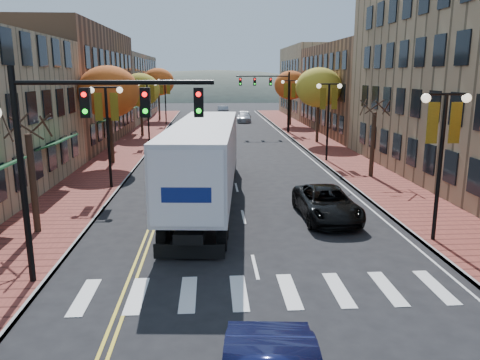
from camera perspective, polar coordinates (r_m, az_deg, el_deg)
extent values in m
plane|color=black|center=(13.50, 3.52, -17.24)|extent=(200.00, 200.00, 0.00)
cube|color=brown|center=(45.21, -13.11, 3.99)|extent=(4.00, 85.00, 0.15)
cube|color=brown|center=(45.81, 9.75, 4.25)|extent=(4.00, 85.00, 0.15)
cube|color=brown|center=(50.06, -21.99, 10.48)|extent=(12.00, 24.00, 11.00)
cube|color=#9E8966|center=(74.25, -15.91, 10.80)|extent=(12.00, 26.00, 9.50)
cube|color=brown|center=(57.23, 17.18, 10.51)|extent=(15.00, 24.00, 10.00)
cube|color=#9E8966|center=(78.20, 11.48, 11.66)|extent=(15.00, 20.00, 11.00)
cylinder|color=#382619|center=(21.44, -23.91, -0.43)|extent=(0.28, 0.28, 4.20)
cylinder|color=#382619|center=(36.60, -15.44, 5.84)|extent=(0.28, 0.28, 4.90)
ellipsoid|color=orange|center=(36.39, -15.71, 10.32)|extent=(4.48, 4.48, 3.81)
cylinder|color=#382619|center=(52.31, -11.91, 7.80)|extent=(0.28, 0.28, 4.55)
ellipsoid|color=gold|center=(52.15, -12.05, 10.70)|extent=(4.16, 4.16, 3.54)
cylinder|color=#382619|center=(70.11, -9.84, 9.30)|extent=(0.28, 0.28, 5.04)
ellipsoid|color=orange|center=(70.00, -9.93, 11.71)|extent=(4.61, 4.61, 3.92)
cylinder|color=#382619|center=(31.72, 15.86, 4.17)|extent=(0.28, 0.28, 4.20)
cylinder|color=#382619|center=(46.97, 9.45, 7.58)|extent=(0.28, 0.28, 4.90)
ellipsoid|color=gold|center=(46.80, 9.58, 11.06)|extent=(4.48, 4.48, 3.81)
cylinder|color=#382619|center=(62.62, 6.16, 8.88)|extent=(0.28, 0.28, 4.76)
ellipsoid|color=orange|center=(62.50, 6.22, 11.42)|extent=(4.35, 4.35, 3.70)
cylinder|color=black|center=(28.48, -15.74, 4.76)|extent=(0.16, 0.16, 6.00)
cylinder|color=black|center=(28.24, -16.11, 10.80)|extent=(1.60, 0.10, 0.10)
sphere|color=#FFF2CC|center=(28.42, -17.69, 10.40)|extent=(0.36, 0.36, 0.36)
sphere|color=#FFF2CC|center=(28.08, -14.47, 10.58)|extent=(0.36, 0.36, 0.36)
cube|color=gold|center=(28.39, -16.87, 8.53)|extent=(0.45, 0.03, 1.60)
cube|color=gold|center=(28.20, -15.07, 8.62)|extent=(0.45, 0.03, 1.60)
cylinder|color=black|center=(46.13, -11.13, 7.92)|extent=(0.16, 0.16, 6.00)
cylinder|color=black|center=(45.98, -11.30, 11.64)|extent=(1.60, 0.10, 0.10)
sphere|color=#FFF2CC|center=(46.10, -12.29, 11.41)|extent=(0.36, 0.36, 0.36)
sphere|color=#FFF2CC|center=(45.89, -10.28, 11.49)|extent=(0.36, 0.36, 0.36)
cube|color=gold|center=(46.07, -11.80, 10.25)|extent=(0.45, 0.03, 1.60)
cube|color=gold|center=(45.96, -10.67, 10.29)|extent=(0.45, 0.03, 1.60)
cylinder|color=black|center=(63.98, -9.07, 9.30)|extent=(0.16, 0.16, 6.00)
cylinder|color=black|center=(63.87, -9.16, 11.99)|extent=(1.60, 0.10, 0.10)
sphere|color=#FFF2CC|center=(63.95, -9.89, 11.83)|extent=(0.36, 0.36, 0.36)
sphere|color=#FFF2CC|center=(63.80, -8.43, 11.88)|extent=(0.36, 0.36, 0.36)
cube|color=gold|center=(63.94, -9.54, 10.99)|extent=(0.45, 0.03, 1.60)
cube|color=gold|center=(63.85, -8.72, 11.02)|extent=(0.45, 0.03, 1.60)
cylinder|color=black|center=(20.12, 23.13, 1.02)|extent=(0.16, 0.16, 6.00)
cylinder|color=black|center=(19.78, 23.90, 9.55)|extent=(1.60, 0.10, 0.10)
sphere|color=#FFF2CC|center=(19.43, 21.73, 9.26)|extent=(0.36, 0.36, 0.36)
sphere|color=#FFF2CC|center=(20.16, 25.90, 8.98)|extent=(0.36, 0.36, 0.36)
cube|color=gold|center=(19.65, 22.43, 6.44)|extent=(0.45, 0.03, 1.60)
cube|color=gold|center=(20.06, 24.76, 6.34)|extent=(0.45, 0.03, 1.60)
cylinder|color=black|center=(36.90, 10.65, 6.76)|extent=(0.16, 0.16, 6.00)
cylinder|color=black|center=(36.72, 10.85, 11.42)|extent=(1.60, 0.10, 0.10)
sphere|color=#FFF2CC|center=(36.53, 9.60, 11.23)|extent=(0.36, 0.36, 0.36)
sphere|color=#FFF2CC|center=(36.93, 12.06, 11.14)|extent=(0.36, 0.36, 0.36)
cube|color=gold|center=(36.65, 10.08, 9.73)|extent=(0.45, 0.03, 1.60)
cube|color=gold|center=(36.87, 11.46, 9.69)|extent=(0.45, 0.03, 1.60)
cylinder|color=black|center=(54.47, 6.02, 8.80)|extent=(0.16, 0.16, 6.00)
cylinder|color=black|center=(54.35, 6.10, 11.96)|extent=(1.60, 0.10, 0.10)
sphere|color=#FFF2CC|center=(54.22, 5.24, 11.82)|extent=(0.36, 0.36, 0.36)
sphere|color=#FFF2CC|center=(54.49, 6.94, 11.78)|extent=(0.36, 0.36, 0.36)
cube|color=gold|center=(54.30, 5.59, 10.81)|extent=(0.45, 0.03, 1.60)
cube|color=gold|center=(54.45, 6.54, 10.79)|extent=(0.45, 0.03, 1.60)
cylinder|color=black|center=(16.06, -24.98, -0.09)|extent=(0.20, 0.20, 7.00)
cylinder|color=black|center=(14.87, -15.06, 11.40)|extent=(6.00, 0.14, 0.14)
cube|color=black|center=(15.09, -18.32, 8.93)|extent=(0.30, 0.25, 0.90)
sphere|color=#FF0C0C|center=(14.94, -18.52, 9.85)|extent=(0.16, 0.16, 0.16)
cube|color=black|center=(14.74, -11.45, 9.24)|extent=(0.30, 0.25, 0.90)
sphere|color=#FF0C0C|center=(14.59, -11.57, 10.18)|extent=(0.16, 0.16, 0.16)
cube|color=black|center=(14.62, -5.06, 9.41)|extent=(0.30, 0.25, 0.90)
sphere|color=#FF0C0C|center=(14.46, -5.09, 10.37)|extent=(0.16, 0.16, 0.16)
cylinder|color=black|center=(54.42, 5.93, 9.33)|extent=(0.20, 0.20, 7.00)
cylinder|color=black|center=(53.91, 2.78, 12.54)|extent=(6.00, 0.14, 0.14)
cube|color=black|center=(54.03, 3.74, 11.89)|extent=(0.30, 0.25, 0.90)
sphere|color=#FF0C0C|center=(53.88, 3.77, 12.15)|extent=(0.16, 0.16, 0.16)
cube|color=black|center=(53.83, 1.80, 11.91)|extent=(0.30, 0.25, 0.90)
sphere|color=#FF0C0C|center=(53.69, 1.82, 12.17)|extent=(0.16, 0.16, 0.16)
cube|color=black|center=(53.70, 0.04, 11.91)|extent=(0.30, 0.25, 0.90)
sphere|color=#FF0C0C|center=(53.56, 0.05, 12.18)|extent=(0.16, 0.16, 0.16)
cube|color=black|center=(23.75, -4.29, -1.40)|extent=(2.18, 14.31, 0.38)
cube|color=silver|center=(23.36, -4.36, 3.17)|extent=(3.93, 14.45, 3.07)
cube|color=black|center=(32.17, -2.96, 3.96)|extent=(2.99, 3.49, 2.74)
cylinder|color=black|center=(18.59, -9.37, -6.86)|extent=(0.47, 1.12, 1.10)
cylinder|color=black|center=(18.33, -2.20, -6.98)|extent=(0.47, 1.12, 1.10)
cylinder|color=black|center=(19.82, -8.71, -5.58)|extent=(0.47, 1.12, 1.10)
cylinder|color=black|center=(19.58, -2.01, -5.67)|extent=(0.47, 1.12, 1.10)
cylinder|color=black|center=(31.19, -5.20, 1.29)|extent=(0.47, 1.12, 1.10)
cylinder|color=black|center=(31.04, -0.96, 1.29)|extent=(0.47, 1.12, 1.10)
cylinder|color=black|center=(33.55, -4.78, 2.12)|extent=(0.47, 1.12, 1.10)
cylinder|color=black|center=(33.41, -0.84, 2.12)|extent=(0.47, 1.12, 1.10)
imported|color=black|center=(22.60, 10.53, -2.80)|extent=(2.59, 5.45, 1.50)
imported|color=silver|center=(64.70, -4.68, 7.52)|extent=(2.08, 4.86, 1.64)
imported|color=#B1B2B9|center=(67.57, 0.51, 7.68)|extent=(2.40, 4.95, 1.39)
imported|color=#9A9BA1|center=(78.22, -2.12, 8.46)|extent=(1.82, 4.98, 1.63)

